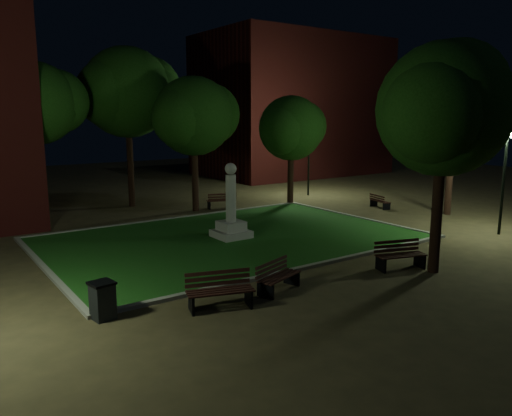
% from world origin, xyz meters
% --- Properties ---
extents(ground, '(80.00, 80.00, 0.00)m').
position_xyz_m(ground, '(0.00, 0.00, 0.00)').
color(ground, '#423821').
extents(lawn, '(15.00, 10.00, 0.08)m').
position_xyz_m(lawn, '(0.00, 2.00, 0.04)').
color(lawn, '#1B4E15').
rests_on(lawn, ground).
extents(lawn_kerb, '(15.40, 10.40, 0.12)m').
position_xyz_m(lawn_kerb, '(0.00, 2.00, 0.06)').
color(lawn_kerb, slate).
rests_on(lawn_kerb, ground).
extents(monument, '(1.40, 1.40, 3.20)m').
position_xyz_m(monument, '(0.00, 2.00, 0.96)').
color(monument, gray).
rests_on(monument, lawn).
extents(building_far, '(16.00, 10.00, 12.00)m').
position_xyz_m(building_far, '(18.00, 20.00, 6.00)').
color(building_far, '#501412').
rests_on(building_far, ground).
extents(tree_north_wl, '(4.79, 3.91, 7.75)m').
position_xyz_m(tree_north_wl, '(-5.71, 10.03, 5.78)').
color(tree_north_wl, black).
rests_on(tree_north_wl, ground).
extents(tree_north_er, '(5.23, 4.27, 7.33)m').
position_xyz_m(tree_north_er, '(1.92, 8.56, 5.19)').
color(tree_north_er, black).
rests_on(tree_north_er, ground).
extents(tree_ne, '(4.62, 3.78, 6.39)m').
position_xyz_m(tree_ne, '(7.55, 7.18, 4.49)').
color(tree_ne, black).
rests_on(tree_ne, ground).
extents(tree_east, '(6.55, 5.35, 9.11)m').
position_xyz_m(tree_east, '(12.50, -0.11, 6.43)').
color(tree_east, black).
rests_on(tree_east, ground).
extents(tree_se, '(5.30, 4.33, 7.59)m').
position_xyz_m(tree_se, '(3.27, -5.83, 5.42)').
color(tree_se, black).
rests_on(tree_se, ground).
extents(tree_far_north, '(6.23, 5.08, 9.05)m').
position_xyz_m(tree_far_north, '(-0.41, 12.00, 6.50)').
color(tree_far_north, black).
rests_on(tree_far_north, ground).
extents(lamppost_se, '(1.18, 0.28, 4.53)m').
position_xyz_m(lamppost_se, '(10.26, -4.17, 3.16)').
color(lamppost_se, black).
rests_on(lamppost_se, ground).
extents(lamppost_ne, '(1.18, 0.28, 4.43)m').
position_xyz_m(lamppost_ne, '(10.60, 9.17, 3.10)').
color(lamppost_ne, black).
rests_on(lamppost_ne, ground).
extents(bench_near_left, '(1.74, 1.08, 0.90)m').
position_xyz_m(bench_near_left, '(-2.31, -4.25, 0.43)').
color(bench_near_left, black).
rests_on(bench_near_left, ground).
extents(bench_near_right, '(1.87, 1.12, 0.97)m').
position_xyz_m(bench_near_right, '(2.52, -4.92, 0.46)').
color(bench_near_right, black).
rests_on(bench_near_right, ground).
extents(bench_west_near, '(1.95, 1.16, 1.01)m').
position_xyz_m(bench_west_near, '(-4.45, -4.44, 0.48)').
color(bench_west_near, black).
rests_on(bench_west_near, ground).
extents(bench_right_side, '(0.81, 1.49, 0.78)m').
position_xyz_m(bench_right_side, '(10.84, 3.26, 0.37)').
color(bench_right_side, black).
rests_on(bench_right_side, ground).
extents(bench_far_side, '(1.74, 1.03, 0.90)m').
position_xyz_m(bench_far_side, '(3.37, 8.37, 0.43)').
color(bench_far_side, black).
rests_on(bench_far_side, ground).
extents(trash_bin, '(0.67, 0.67, 1.01)m').
position_xyz_m(trash_bin, '(-7.32, -3.32, 0.51)').
color(trash_bin, black).
rests_on(trash_bin, ground).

